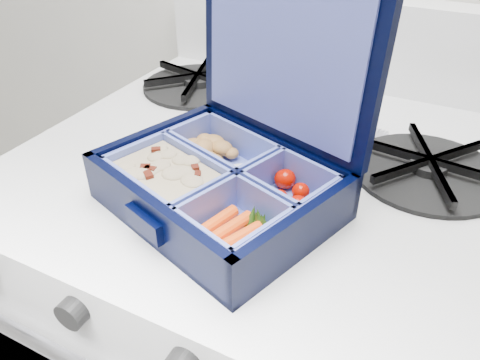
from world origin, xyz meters
The scene contains 5 objects.
stove centered at (-0.42, 1.68, 0.46)m, with size 0.61×0.61×0.91m, color white, non-canonical shape.
bento_box centered at (-0.41, 1.54, 0.94)m, with size 0.24×0.18×0.06m, color black, non-canonical shape.
burner_grate centered at (-0.22, 1.71, 0.93)m, with size 0.18×0.18×0.03m, color black.
burner_grate_rear centered at (-0.61, 1.81, 0.92)m, with size 0.19×0.19×0.02m, color black.
fork centered at (-0.32, 1.67, 0.92)m, with size 0.03×0.19×0.01m, color silver, non-canonical shape.
Camera 1 is at (-0.21, 1.18, 1.23)m, focal length 35.00 mm.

